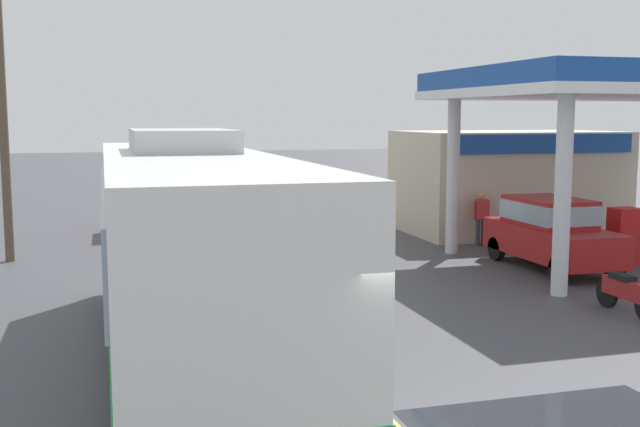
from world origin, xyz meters
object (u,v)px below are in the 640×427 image
car_at_pump (551,230)px  car_trailing_behind_bus (146,203)px  minibus_opposing_lane (260,185)px  pedestrian_near_pump (481,215)px  motorcycle_parked_forecourt (626,292)px  coach_bus_main (190,257)px

car_at_pump → car_trailing_behind_bus: bearing=136.9°
minibus_opposing_lane → pedestrian_near_pump: bearing=-46.7°
car_at_pump → motorcycle_parked_forecourt: bearing=-104.1°
car_at_pump → coach_bus_main: bearing=-151.9°
motorcycle_parked_forecourt → pedestrian_near_pump: size_ratio=1.08×
pedestrian_near_pump → car_trailing_behind_bus: (-9.63, 5.36, 0.08)m
coach_bus_main → pedestrian_near_pump: (9.69, 8.87, -0.79)m
coach_bus_main → minibus_opposing_lane: 15.39m
coach_bus_main → car_trailing_behind_bus: size_ratio=2.63×
car_at_pump → car_trailing_behind_bus: (-9.67, 9.04, 0.00)m
coach_bus_main → motorcycle_parked_forecourt: (8.62, 0.75, -1.28)m
minibus_opposing_lane → coach_bus_main: bearing=-105.3°
car_at_pump → minibus_opposing_lane: minibus_opposing_lane is taller
motorcycle_parked_forecourt → car_trailing_behind_bus: (-8.55, 13.49, 0.57)m
motorcycle_parked_forecourt → coach_bus_main: bearing=-175.1°
coach_bus_main → pedestrian_near_pump: bearing=42.5°
car_trailing_behind_bus → pedestrian_near_pump: bearing=-29.1°
coach_bus_main → minibus_opposing_lane: coach_bus_main is taller
minibus_opposing_lane → car_at_pump: bearing=-59.5°
car_trailing_behind_bus → car_at_pump: bearing=-43.1°
minibus_opposing_lane → pedestrian_near_pump: (5.62, -5.96, -0.54)m
coach_bus_main → car_at_pump: (9.74, 5.20, -0.71)m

